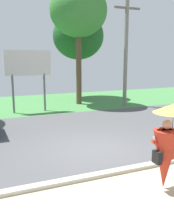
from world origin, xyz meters
name	(u,v)px	position (x,y,z in m)	size (l,w,h in m)	color
ground_plane	(65,129)	(0.00, 2.95, -0.05)	(40.00, 22.00, 0.20)	#4C4C4F
monk_pedestrian	(167,145)	(0.46, -3.17, 1.08)	(1.05, 0.96, 2.13)	#B22D1E
utility_pole	(126,51)	(5.44, 6.89, 3.52)	(1.80, 0.24, 6.69)	gray
roadside_billboard	(28,67)	(-0.73, 7.23, 2.55)	(2.60, 0.12, 3.50)	slate
tree_left_far	(78,11)	(2.88, 8.59, 5.99)	(3.67, 3.67, 7.71)	brown
tree_right_mid	(78,36)	(3.89, 11.22, 4.65)	(3.82, 3.82, 6.42)	brown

